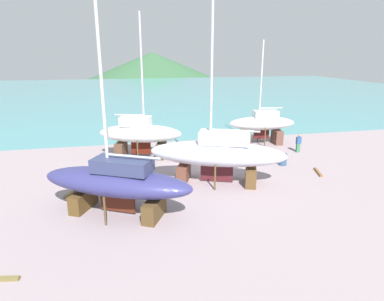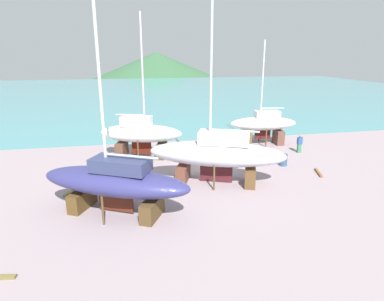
{
  "view_description": "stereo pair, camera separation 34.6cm",
  "coord_description": "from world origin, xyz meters",
  "px_view_note": "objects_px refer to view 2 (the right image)",
  "views": [
    {
      "loc": [
        -6.5,
        -23.85,
        8.64
      ],
      "look_at": [
        -1.29,
        -0.21,
        1.46
      ],
      "focal_mm": 30.75,
      "sensor_mm": 36.0,
      "label": 1
    },
    {
      "loc": [
        -6.16,
        -23.92,
        8.64
      ],
      "look_at": [
        -1.29,
        -0.21,
        1.46
      ],
      "focal_mm": 30.75,
      "sensor_mm": 36.0,
      "label": 2
    }
  ],
  "objects_px": {
    "sailboat_mid_port": "(141,134)",
    "worker": "(300,144)",
    "barrel_ochre": "(283,160)",
    "barrel_tipped_left": "(244,151)",
    "sailboat_far_slipway": "(217,153)",
    "sailboat_large_starboard": "(263,124)",
    "sailboat_small_center": "(115,181)"
  },
  "relations": [
    {
      "from": "worker",
      "to": "barrel_tipped_left",
      "type": "bearing_deg",
      "value": 82.72
    },
    {
      "from": "sailboat_far_slipway",
      "to": "barrel_tipped_left",
      "type": "xyz_separation_m",
      "value": [
        4.06,
        5.63,
        -1.73
      ]
    },
    {
      "from": "barrel_tipped_left",
      "to": "barrel_ochre",
      "type": "xyz_separation_m",
      "value": [
        2.13,
        -3.27,
        0.08
      ]
    },
    {
      "from": "barrel_tipped_left",
      "to": "barrel_ochre",
      "type": "relative_size",
      "value": 0.83
    },
    {
      "from": "worker",
      "to": "sailboat_small_center",
      "type": "bearing_deg",
      "value": 114.22
    },
    {
      "from": "worker",
      "to": "barrel_tipped_left",
      "type": "xyz_separation_m",
      "value": [
        -5.17,
        0.27,
        -0.46
      ]
    },
    {
      "from": "sailboat_large_starboard",
      "to": "sailboat_far_slipway",
      "type": "relative_size",
      "value": 0.63
    },
    {
      "from": "sailboat_large_starboard",
      "to": "sailboat_mid_port",
      "type": "height_order",
      "value": "sailboat_mid_port"
    },
    {
      "from": "sailboat_small_center",
      "to": "sailboat_mid_port",
      "type": "height_order",
      "value": "sailboat_small_center"
    },
    {
      "from": "barrel_tipped_left",
      "to": "barrel_ochre",
      "type": "bearing_deg",
      "value": -56.87
    },
    {
      "from": "sailboat_mid_port",
      "to": "worker",
      "type": "height_order",
      "value": "sailboat_mid_port"
    },
    {
      "from": "sailboat_large_starboard",
      "to": "barrel_tipped_left",
      "type": "bearing_deg",
      "value": 52.18
    },
    {
      "from": "sailboat_far_slipway",
      "to": "worker",
      "type": "relative_size",
      "value": 9.5
    },
    {
      "from": "sailboat_small_center",
      "to": "barrel_ochre",
      "type": "bearing_deg",
      "value": -128.84
    },
    {
      "from": "worker",
      "to": "barrel_tipped_left",
      "type": "relative_size",
      "value": 2.11
    },
    {
      "from": "sailboat_large_starboard",
      "to": "barrel_ochre",
      "type": "relative_size",
      "value": 10.35
    },
    {
      "from": "sailboat_mid_port",
      "to": "barrel_tipped_left",
      "type": "bearing_deg",
      "value": 7.86
    },
    {
      "from": "sailboat_small_center",
      "to": "worker",
      "type": "height_order",
      "value": "sailboat_small_center"
    },
    {
      "from": "sailboat_mid_port",
      "to": "barrel_ochre",
      "type": "xyz_separation_m",
      "value": [
        10.97,
        -4.67,
        -1.58
      ]
    },
    {
      "from": "barrel_tipped_left",
      "to": "worker",
      "type": "bearing_deg",
      "value": -3.01
    },
    {
      "from": "sailboat_small_center",
      "to": "sailboat_large_starboard",
      "type": "bearing_deg",
      "value": -111.54
    },
    {
      "from": "sailboat_small_center",
      "to": "barrel_ochre",
      "type": "relative_size",
      "value": 15.16
    },
    {
      "from": "sailboat_large_starboard",
      "to": "barrel_ochre",
      "type": "bearing_deg",
      "value": 88.2
    },
    {
      "from": "sailboat_large_starboard",
      "to": "worker",
      "type": "relative_size",
      "value": 5.95
    },
    {
      "from": "sailboat_far_slipway",
      "to": "sailboat_large_starboard",
      "type": "bearing_deg",
      "value": -108.01
    },
    {
      "from": "barrel_ochre",
      "to": "sailboat_mid_port",
      "type": "bearing_deg",
      "value": 156.94
    },
    {
      "from": "sailboat_mid_port",
      "to": "barrel_tipped_left",
      "type": "height_order",
      "value": "sailboat_mid_port"
    },
    {
      "from": "sailboat_large_starboard",
      "to": "barrel_tipped_left",
      "type": "height_order",
      "value": "sailboat_large_starboard"
    },
    {
      "from": "worker",
      "to": "barrel_tipped_left",
      "type": "distance_m",
      "value": 5.2
    },
    {
      "from": "sailboat_far_slipway",
      "to": "barrel_ochre",
      "type": "distance_m",
      "value": 6.83
    },
    {
      "from": "sailboat_mid_port",
      "to": "sailboat_far_slipway",
      "type": "bearing_deg",
      "value": -38.9
    },
    {
      "from": "sailboat_large_starboard",
      "to": "sailboat_small_center",
      "type": "xyz_separation_m",
      "value": [
        -13.9,
        -12.08,
        -0.07
      ]
    }
  ]
}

